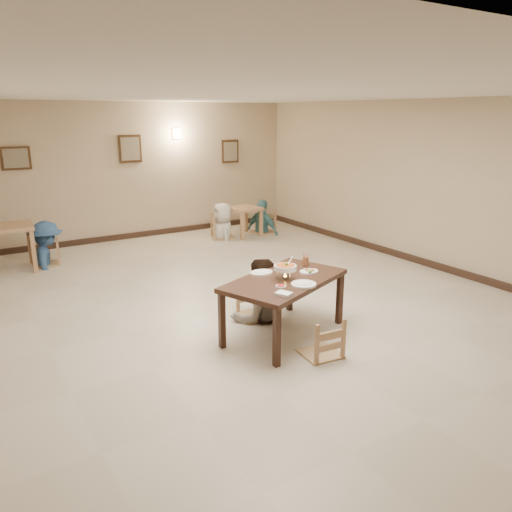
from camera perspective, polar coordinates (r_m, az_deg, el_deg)
floor at (r=7.38m, az=-1.66°, el=-5.80°), size 10.00×10.00×0.00m
ceiling at (r=6.87m, az=-1.87°, el=18.15°), size 10.00×10.00×0.00m
wall_back at (r=11.53m, az=-14.56°, el=9.28°), size 10.00×0.00×10.00m
wall_right at (r=9.60m, az=19.53°, el=7.64°), size 0.00×10.00×10.00m
baseboard_back at (r=11.74m, az=-14.03°, el=2.28°), size 8.00×0.06×0.12m
baseboard_right at (r=9.87m, az=18.65°, el=-0.65°), size 0.06×10.00×0.12m
picture_a at (r=10.99m, az=-25.76°, el=10.03°), size 0.55×0.04×0.45m
picture_b at (r=11.47m, az=-14.19°, el=11.79°), size 0.50×0.04×0.60m
picture_c at (r=12.49m, az=-2.96°, el=11.85°), size 0.45×0.04×0.55m
wall_sconce at (r=11.85m, az=-9.10°, el=13.64°), size 0.16×0.05×0.22m
main_table at (r=6.25m, az=3.28°, el=-3.26°), size 1.85×1.45×0.76m
chair_far at (r=6.87m, az=0.04°, el=-3.16°), size 0.46×0.46×0.97m
chair_near at (r=5.85m, az=7.49°, el=-7.10°), size 0.43×0.43×0.92m
main_diner at (r=6.71m, az=0.36°, el=-0.33°), size 0.90×0.74×1.71m
curry_warmer at (r=6.16m, az=3.37°, el=-1.35°), size 0.31×0.28×0.25m
rice_plate_far at (r=6.40m, az=0.62°, el=-1.88°), size 0.31×0.31×0.07m
rice_plate_near at (r=5.99m, az=5.47°, el=-3.20°), size 0.30×0.30×0.07m
fried_plate at (r=6.47m, az=6.07°, el=-1.72°), size 0.26×0.26×0.06m
chili_dish at (r=5.90m, az=2.87°, el=-3.49°), size 0.12×0.12×0.03m
napkin_cutlery at (r=5.66m, az=3.19°, el=-4.32°), size 0.22×0.28×0.03m
drink_glass at (r=6.74m, az=5.69°, el=-0.49°), size 0.08×0.08×0.16m
bg_table_left at (r=9.91m, az=-26.52°, el=2.35°), size 0.87×0.87×0.83m
bg_table_right at (r=11.53m, az=-1.36°, el=4.94°), size 0.75×0.75×0.67m
bg_chair_lr at (r=10.09m, az=-22.86°, el=1.51°), size 0.41×0.41×0.88m
bg_chair_rl at (r=11.33m, az=-3.84°, el=4.67°), size 0.50×0.50×1.06m
bg_chair_rr at (r=11.84m, az=0.75°, el=5.16°), size 0.49×0.49×1.05m
bg_diner_b at (r=10.01m, az=-23.10°, el=3.66°), size 0.76×1.14×1.65m
bg_diner_c at (r=11.28m, az=-3.87°, el=6.08°), size 0.68×0.89×1.62m
bg_diner_d at (r=11.80m, az=0.76°, el=6.46°), size 0.65×1.00×1.59m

